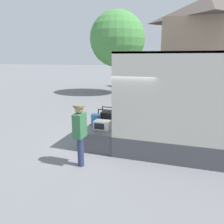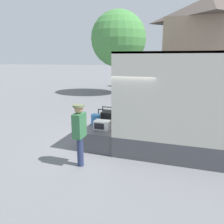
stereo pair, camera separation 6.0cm
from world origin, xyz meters
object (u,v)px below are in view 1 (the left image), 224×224
object	(u,v)px
microwave	(102,125)
worker_person	(80,129)
portable_generator	(110,117)
street_tree	(117,39)
orange_bucket	(95,119)

from	to	relation	value
microwave	worker_person	size ratio (longest dim) A/B	0.30
portable_generator	street_tree	world-z (taller)	street_tree
orange_bucket	portable_generator	bearing A→B (deg)	49.02
microwave	worker_person	world-z (taller)	worker_person
microwave	orange_bucket	world-z (taller)	orange_bucket
microwave	street_tree	world-z (taller)	street_tree
microwave	portable_generator	distance (m)	0.92
portable_generator	microwave	bearing A→B (deg)	-88.36
microwave	orange_bucket	distance (m)	0.62
worker_person	microwave	bearing A→B (deg)	84.43
portable_generator	worker_person	xyz separation A→B (m)	(-0.11, -2.34, 0.25)
street_tree	microwave	bearing A→B (deg)	-76.33
portable_generator	orange_bucket	world-z (taller)	portable_generator
orange_bucket	microwave	bearing A→B (deg)	-46.38
worker_person	orange_bucket	bearing A→B (deg)	98.76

